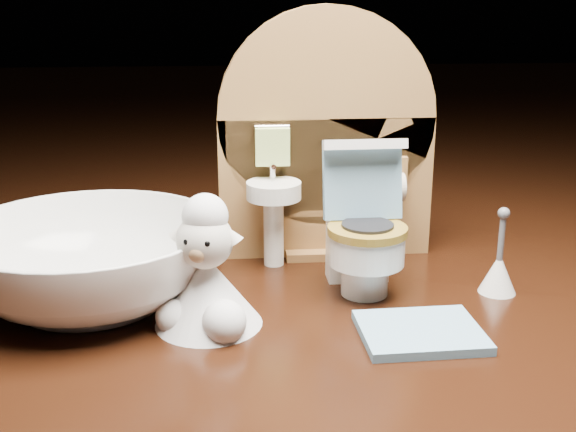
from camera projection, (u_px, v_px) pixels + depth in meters
name	position (u px, v px, depth m)	size (l,w,h in m)	color
backdrop_panel	(325.00, 150.00, 0.43)	(0.13, 0.05, 0.15)	olive
toy_toilet	(363.00, 236.00, 0.39)	(0.04, 0.05, 0.08)	white
bath_mat	(420.00, 332.00, 0.34)	(0.06, 0.05, 0.00)	#6D9BB8
toilet_brush	(498.00, 270.00, 0.39)	(0.02, 0.02, 0.05)	white
plush_lamb	(207.00, 281.00, 0.35)	(0.05, 0.05, 0.07)	white
ceramic_bowl	(90.00, 263.00, 0.38)	(0.14, 0.14, 0.04)	white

